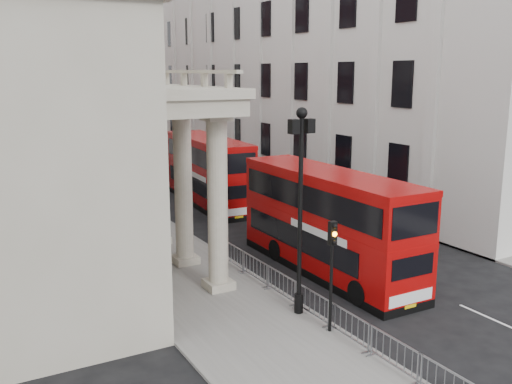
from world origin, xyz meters
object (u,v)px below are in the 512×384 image
lamp_post_north (97,128)px  traffic_light (332,256)px  bus_far (208,170)px  lamp_post_south (300,198)px  bus_near (328,220)px  pedestrian_a (154,232)px  pedestrian_c (158,219)px  pedestrian_b (130,219)px  monument_column (52,34)px  lamp_post_mid (160,150)px

lamp_post_north → traffic_light: size_ratio=1.93×
traffic_light → bus_far: size_ratio=0.37×
lamp_post_south → bus_near: size_ratio=0.71×
bus_far → pedestrian_a: size_ratio=7.58×
lamp_post_north → pedestrian_c: bearing=-93.2°
pedestrian_b → bus_near: bearing=115.3°
pedestrian_c → pedestrian_a: bearing=-79.8°
bus_far → pedestrian_b: 9.26m
traffic_light → pedestrian_a: bearing=99.1°
monument_column → pedestrian_b: monument_column is taller
lamp_post_mid → pedestrian_b: lamp_post_mid is taller
monument_column → lamp_post_mid: 73.14m
pedestrian_b → pedestrian_c: 1.78m
lamp_post_south → pedestrian_b: 15.59m
lamp_post_mid → pedestrian_a: size_ratio=5.37×
lamp_post_south → pedestrian_a: size_ratio=5.37×
lamp_post_south → pedestrian_b: size_ratio=5.00×
monument_column → pedestrian_b: 75.21m
lamp_post_mid → bus_near: 13.19m
pedestrian_b → monument_column: bearing=-102.2°
pedestrian_a → pedestrian_b: 3.31m
lamp_post_south → lamp_post_north: same height
bus_near → pedestrian_c: size_ratio=6.66×
bus_near → traffic_light: bearing=-124.7°
monument_column → lamp_post_north: (-6.60, -56.00, -11.07)m
bus_far → bus_near: bearing=-89.1°
lamp_post_south → lamp_post_mid: same height
bus_far → traffic_light: bearing=-98.3°
bus_far → lamp_post_mid: bearing=-137.8°
bus_far → lamp_post_north: bearing=117.2°
lamp_post_south → traffic_light: (0.10, -2.02, -1.80)m
lamp_post_north → bus_near: (4.07, -28.34, -2.27)m
monument_column → traffic_light: bearing=-94.1°
monument_column → lamp_post_south: size_ratio=6.51×
monument_column → pedestrian_c: 76.01m
traffic_light → pedestrian_b: (-2.60, 16.89, -2.15)m
lamp_post_south → pedestrian_b: lamp_post_south is taller
traffic_light → pedestrian_c: 16.07m
monument_column → lamp_post_mid: size_ratio=6.51×
pedestrian_c → pedestrian_b: bearing=-179.2°
monument_column → pedestrian_a: 78.37m
bus_near → lamp_post_mid: bearing=108.5°
monument_column → lamp_post_north: 57.46m
traffic_light → bus_near: bus_near is taller
monument_column → bus_near: monument_column is taller
traffic_light → pedestrian_a: traffic_light is taller
monument_column → pedestrian_b: (-9.10, -73.13, -15.03)m
pedestrian_b → lamp_post_south: bearing=94.5°
monument_column → pedestrian_a: size_ratio=34.96×
monument_column → bus_far: size_ratio=4.61×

